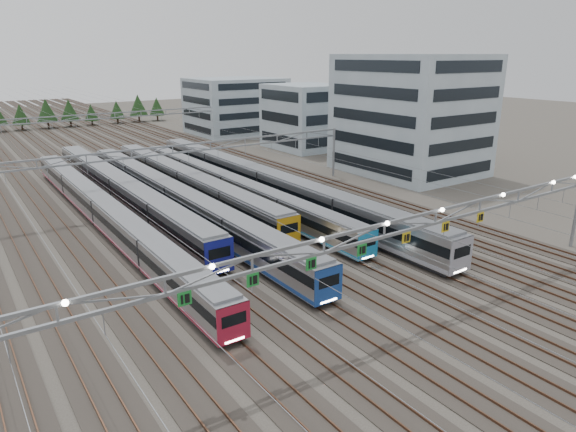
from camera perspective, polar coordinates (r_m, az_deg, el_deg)
ground at (r=41.04m, az=10.08°, el=-11.24°), size 400.00×400.00×0.00m
track_bed at (r=129.12m, az=-22.73°, el=8.18°), size 54.00×260.00×5.42m
train_a at (r=63.81m, az=-19.81°, el=0.45°), size 2.59×63.73×3.36m
train_b at (r=72.20m, az=-18.05°, el=2.74°), size 2.94×57.63×3.83m
train_c at (r=66.55m, az=-12.41°, el=1.89°), size 2.78×62.26×3.62m
train_d at (r=74.05m, az=-11.14°, el=3.62°), size 2.91×51.17×3.79m
train_e at (r=72.39m, az=-6.56°, el=3.32°), size 2.54×56.89×3.30m
train_f at (r=72.32m, az=-2.46°, el=3.66°), size 3.01×66.42×3.93m
gantry_near at (r=38.06m, az=10.72°, el=-1.92°), size 56.36×0.61×8.08m
gantry_mid at (r=71.36m, az=-12.65°, el=6.49°), size 56.36×0.36×8.00m
gantry_far at (r=113.96m, az=-21.37°, el=9.75°), size 56.36×0.36×8.00m
depot_bldg_south at (r=90.59m, az=13.46°, el=10.89°), size 18.00×22.00×19.56m
depot_bldg_mid at (r=112.28m, az=2.07°, el=10.99°), size 14.00×16.00×13.43m
depot_bldg_north at (r=135.36m, az=-5.83°, el=12.10°), size 22.00×18.00×13.73m
treeline at (r=155.83m, az=-27.78°, el=9.95°), size 81.20×5.60×7.02m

